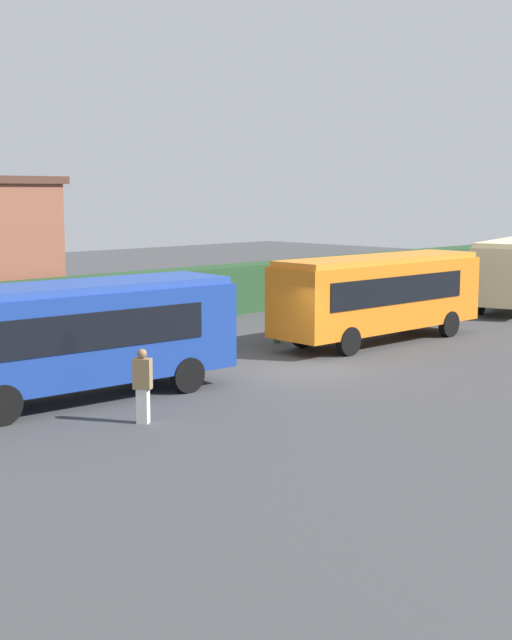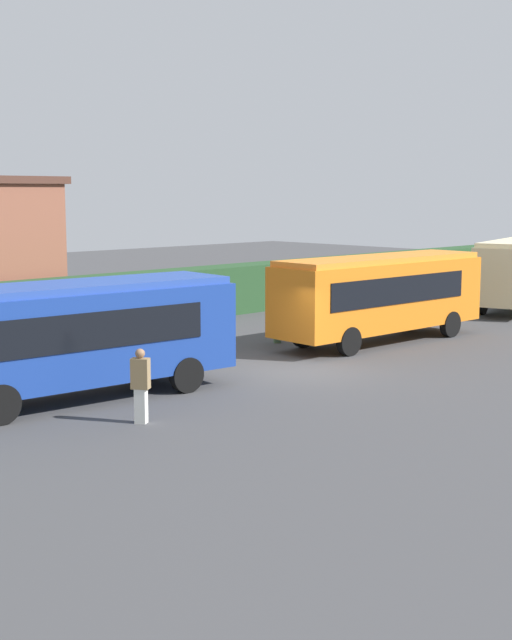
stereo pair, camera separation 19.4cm
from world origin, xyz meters
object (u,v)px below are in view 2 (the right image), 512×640
Objects in this scene: bus_orange at (380,293)px; person_left at (141,384)px; bus_blue at (78,333)px; person_center at (277,317)px.

person_left is (-13.31, -3.05, -0.87)m from bus_orange.
bus_blue is 4.92× the size of person_left.
person_left is 1.00× the size of person_center.
bus_blue is 10.48m from person_center.
person_left is at bearing -164.68° from bus_orange.
bus_blue is at bearing -129.38° from person_center.
bus_orange is 13.68m from person_left.
person_center is at bearing -5.63° from person_left.
bus_blue is at bearing -177.95° from bus_orange.
bus_orange is at bearing -20.86° from person_left.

